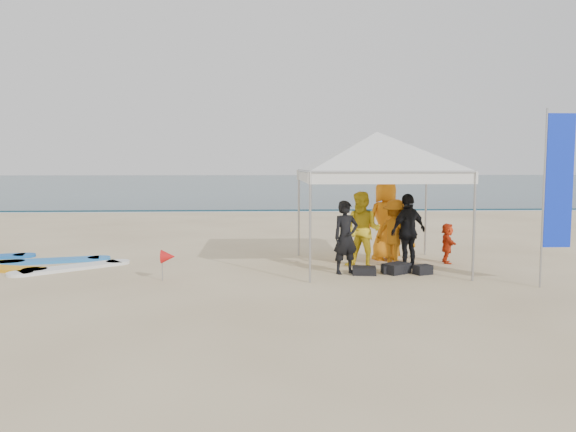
# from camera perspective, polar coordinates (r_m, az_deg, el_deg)

# --- Properties ---
(ground) EXTENTS (120.00, 120.00, 0.00)m
(ground) POSITION_cam_1_polar(r_m,az_deg,el_deg) (10.16, -5.32, -8.16)
(ground) COLOR beige
(ground) RESTS_ON ground
(ocean) EXTENTS (160.00, 84.00, 0.08)m
(ocean) POSITION_cam_1_polar(r_m,az_deg,el_deg) (69.91, -3.20, 3.43)
(ocean) COLOR #0C2633
(ocean) RESTS_ON ground
(shoreline_foam) EXTENTS (160.00, 1.20, 0.01)m
(shoreline_foam) POSITION_cam_1_polar(r_m,az_deg,el_deg) (28.18, -3.72, 0.52)
(shoreline_foam) COLOR silver
(shoreline_foam) RESTS_ON ground
(person_black_a) EXTENTS (0.67, 0.55, 1.58)m
(person_black_a) POSITION_cam_1_polar(r_m,az_deg,el_deg) (12.13, 5.88, -2.16)
(person_black_a) COLOR black
(person_black_a) RESTS_ON ground
(person_yellow) EXTENTS (1.07, 1.01, 1.74)m
(person_yellow) POSITION_cam_1_polar(r_m,az_deg,el_deg) (12.82, 7.59, -1.41)
(person_yellow) COLOR yellow
(person_yellow) RESTS_ON ground
(person_orange_a) EXTENTS (1.12, 1.11, 1.55)m
(person_orange_a) POSITION_cam_1_polar(r_m,az_deg,el_deg) (13.15, 10.82, -1.71)
(person_orange_a) COLOR #C56B11
(person_orange_a) RESTS_ON ground
(person_black_b) EXTENTS (1.07, 0.87, 1.70)m
(person_black_b) POSITION_cam_1_polar(r_m,az_deg,el_deg) (12.90, 12.11, -1.53)
(person_black_b) COLOR black
(person_black_b) RESTS_ON ground
(person_orange_b) EXTENTS (1.10, 0.88, 1.96)m
(person_orange_b) POSITION_cam_1_polar(r_m,az_deg,el_deg) (13.98, 9.88, -0.44)
(person_orange_b) COLOR orange
(person_orange_b) RESTS_ON ground
(person_seated) EXTENTS (0.42, 0.92, 0.96)m
(person_seated) POSITION_cam_1_polar(r_m,az_deg,el_deg) (13.91, 15.87, -2.67)
(person_seated) COLOR red
(person_seated) RESTS_ON ground
(canopy_tent) EXTENTS (4.67, 4.67, 3.53)m
(canopy_tent) POSITION_cam_1_polar(r_m,az_deg,el_deg) (12.93, 9.03, 8.40)
(canopy_tent) COLOR #A5A5A8
(canopy_tent) RESTS_ON ground
(feather_flag) EXTENTS (0.57, 0.04, 3.40)m
(feather_flag) POSITION_cam_1_polar(r_m,az_deg,el_deg) (11.77, 25.68, 3.03)
(feather_flag) COLOR #A5A5A8
(feather_flag) RESTS_ON ground
(marker_pennant) EXTENTS (0.28, 0.28, 0.64)m
(marker_pennant) POSITION_cam_1_polar(r_m,az_deg,el_deg) (11.60, -12.09, -4.07)
(marker_pennant) COLOR #A5A5A8
(marker_pennant) RESTS_ON ground
(gear_pile) EXTENTS (1.75, 0.61, 0.22)m
(gear_pile) POSITION_cam_1_polar(r_m,az_deg,el_deg) (12.34, 10.44, -5.35)
(gear_pile) COLOR black
(gear_pile) RESTS_ON ground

